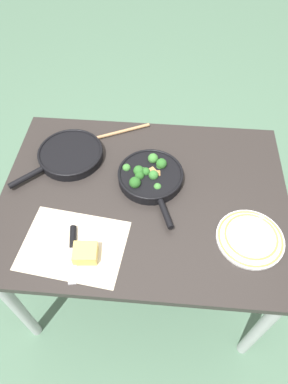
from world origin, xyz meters
name	(u,v)px	position (x,y,z in m)	size (l,w,h in m)	color
ground_plane	(144,271)	(0.00, 0.00, 0.00)	(14.00, 14.00, 0.00)	#51755B
dining_table_red	(144,207)	(0.00, 0.00, 0.64)	(1.16, 0.87, 0.72)	#2D2826
skillet_broccoli	(150,176)	(0.02, 0.08, 0.75)	(0.27, 0.39, 0.08)	black
skillet_eggs	(70,154)	(-0.34, 0.18, 0.75)	(0.36, 0.35, 0.04)	black
wooden_spoon	(98,137)	(-0.24, 0.31, 0.73)	(0.38, 0.20, 0.02)	tan
parchment_sheet	(74,245)	(-0.24, -0.25, 0.73)	(0.40, 0.32, 0.00)	beige
grater_knife	(73,246)	(-0.24, -0.26, 0.73)	(0.07, 0.22, 0.02)	silver
cheese_block	(85,253)	(-0.18, -0.29, 0.75)	(0.09, 0.08, 0.05)	#E0C15B
dinner_plate_stack	(250,238)	(0.41, -0.17, 0.74)	(0.25, 0.25, 0.03)	white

